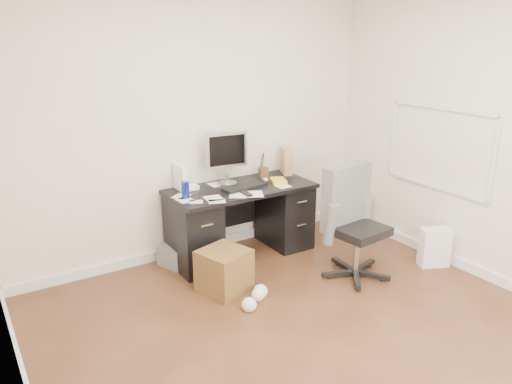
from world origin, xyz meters
TOP-DOWN VIEW (x-y plane):
  - ground at (0.00, 0.00)m, footprint 4.00×4.00m
  - room_shell at (0.03, 0.03)m, footprint 4.02×4.02m
  - desk at (0.30, 1.65)m, footprint 1.50×0.70m
  - loose_papers at (0.10, 1.60)m, footprint 1.10×0.60m
  - lcd_monitor at (0.22, 1.80)m, footprint 0.46×0.29m
  - keyboard at (0.31, 1.59)m, footprint 0.50×0.24m
  - computer_mouse at (0.59, 1.63)m, footprint 0.08×0.08m
  - travel_mug at (-0.33, 1.62)m, footprint 0.08×0.08m
  - white_binder at (-0.26, 1.88)m, footprint 0.11×0.23m
  - magazine_file at (0.99, 1.82)m, footprint 0.21×0.27m
  - pen_cup at (0.68, 1.82)m, footprint 0.13×0.13m
  - yellow_book at (0.72, 1.58)m, footprint 0.22×0.25m
  - paper_remote at (0.24, 1.40)m, footprint 0.35×0.33m
  - office_chair at (0.98, 0.63)m, footprint 0.67×0.67m
  - pc_tower at (1.85, 1.63)m, footprint 0.31×0.50m
  - shopping_bag at (1.80, 0.38)m, footprint 0.35×0.31m
  - wicker_basket at (-0.23, 1.06)m, footprint 0.49×0.49m
  - desk_printer at (-0.34, 1.80)m, footprint 0.45×0.41m

SIDE VIEW (x-z plane):
  - ground at x=0.00m, z-range 0.00..0.00m
  - desk_printer at x=-0.34m, z-range 0.00..0.21m
  - wicker_basket at x=-0.23m, z-range 0.00..0.39m
  - shopping_bag at x=1.80m, z-range 0.00..0.40m
  - pc_tower at x=1.85m, z-range 0.00..0.47m
  - desk at x=0.30m, z-range 0.02..0.77m
  - office_chair at x=0.98m, z-range 0.00..1.08m
  - loose_papers at x=0.10m, z-range 0.75..0.75m
  - paper_remote at x=0.24m, z-range 0.75..0.77m
  - keyboard at x=0.31m, z-range 0.75..0.78m
  - yellow_book at x=0.72m, z-range 0.75..0.79m
  - computer_mouse at x=0.59m, z-range 0.75..0.81m
  - travel_mug at x=-0.33m, z-range 0.75..0.91m
  - white_binder at x=-0.26m, z-range 0.75..1.01m
  - pen_cup at x=0.68m, z-range 0.75..1.02m
  - magazine_file at x=0.99m, z-range 0.75..1.03m
  - lcd_monitor at x=0.22m, z-range 0.75..1.30m
  - room_shell at x=0.03m, z-range 0.30..3.01m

